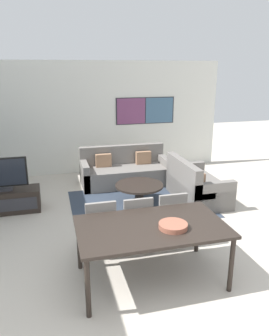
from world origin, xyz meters
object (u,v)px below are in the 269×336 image
at_px(sofa_side, 195,187).
at_px(dining_chair_right, 169,215).
at_px(coffee_table, 139,189).
at_px(dining_chair_left, 100,224).
at_px(tv_console, 4,201).
at_px(sofa_main, 125,172).
at_px(dining_chair_centre, 136,220).
at_px(dining_table, 151,230).
at_px(television, 1,175).
at_px(fruit_bowl, 173,225).

relative_size(sofa_side, dining_chair_right, 1.69).
relative_size(coffee_table, dining_chair_left, 1.09).
distance_m(tv_console, sofa_side, 3.74).
bearing_deg(dining_chair_left, sofa_side, 35.56).
relative_size(sofa_main, dining_chair_centre, 2.32).
distance_m(sofa_main, dining_chair_left, 3.13).
relative_size(dining_table, dining_chair_left, 2.10).
relative_size(television, coffee_table, 0.99).
bearing_deg(fruit_bowl, dining_chair_centre, 104.74).
relative_size(tv_console, television, 1.39).
distance_m(tv_console, sofa_main, 2.75).
xyz_separation_m(dining_chair_right, fruit_bowl, (-0.30, -0.90, 0.30)).
bearing_deg(dining_table, dining_chair_centre, 90.00).
distance_m(television, sofa_main, 2.79).
relative_size(sofa_side, dining_chair_left, 1.69).
height_order(sofa_side, coffee_table, sofa_side).
bearing_deg(dining_table, tv_console, 127.39).
xyz_separation_m(dining_chair_left, dining_chair_centre, (0.53, -0.01, 0.00)).
height_order(dining_chair_right, fruit_bowl, dining_chair_right).
height_order(television, sofa_main, television).
height_order(dining_chair_left, dining_chair_right, same).
bearing_deg(dining_chair_right, tv_console, 143.38).
bearing_deg(sofa_side, dining_chair_centre, 133.46).
relative_size(dining_chair_centre, dining_chair_right, 1.00).
height_order(tv_console, dining_chair_centre, dining_chair_centre).
bearing_deg(television, tv_console, -90.00).
bearing_deg(television, sofa_main, 21.16).
bearing_deg(dining_chair_right, sofa_main, 90.35).
bearing_deg(dining_table, fruit_bowl, -31.03).
height_order(coffee_table, fruit_bowl, fruit_bowl).
height_order(television, dining_chair_centre, television).
bearing_deg(sofa_main, dining_chair_centre, -99.87).
distance_m(television, dining_chair_centre, 2.85).
distance_m(dining_chair_left, fruit_bowl, 1.20).
bearing_deg(tv_console, dining_chair_left, -52.01).
relative_size(sofa_side, coffee_table, 1.55).
height_order(sofa_side, dining_chair_right, dining_chair_right).
relative_size(television, dining_chair_centre, 1.08).
bearing_deg(dining_table, dining_chair_left, 125.76).
bearing_deg(dining_chair_right, dining_table, -124.77).
bearing_deg(coffee_table, dining_chair_left, -122.13).
distance_m(tv_console, dining_table, 3.42).
distance_m(dining_table, fruit_bowl, 0.28).
height_order(dining_chair_centre, dining_chair_right, same).
height_order(television, coffee_table, television).
height_order(television, sofa_side, television).
height_order(coffee_table, dining_chair_right, dining_chair_right).
distance_m(television, dining_chair_left, 2.48).
distance_m(dining_chair_centre, dining_chair_right, 0.53).
height_order(sofa_main, dining_table, sofa_main).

